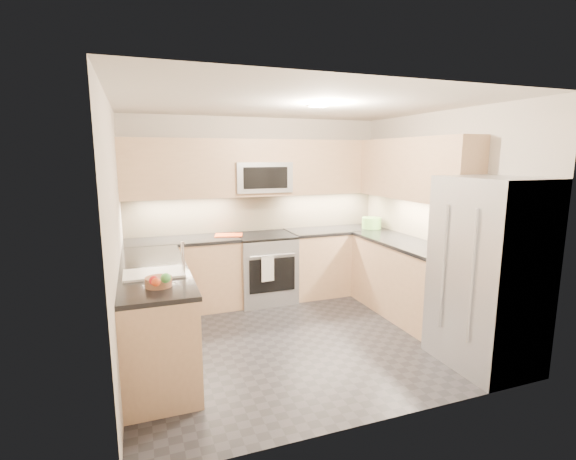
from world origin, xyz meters
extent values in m
cube|color=#252429|center=(0.00, 0.00, 0.00)|extent=(3.60, 3.20, 0.00)
cube|color=beige|center=(0.00, 0.00, 2.50)|extent=(3.60, 3.20, 0.02)
cube|color=beige|center=(0.00, 1.60, 1.25)|extent=(3.60, 0.02, 2.50)
cube|color=beige|center=(0.00, -1.60, 1.25)|extent=(3.60, 0.02, 2.50)
cube|color=beige|center=(-1.80, 0.00, 1.25)|extent=(0.02, 3.20, 2.50)
cube|color=beige|center=(1.80, 0.00, 1.25)|extent=(0.02, 3.20, 2.50)
cube|color=tan|center=(-1.09, 1.30, 0.45)|extent=(1.42, 0.60, 0.90)
cube|color=tan|center=(1.09, 1.30, 0.45)|extent=(1.42, 0.60, 0.90)
cube|color=tan|center=(1.50, 0.15, 0.45)|extent=(0.60, 1.70, 0.90)
cube|color=tan|center=(-1.50, 0.00, 0.45)|extent=(0.60, 2.00, 0.90)
cube|color=black|center=(-1.09, 1.30, 0.92)|extent=(1.42, 0.63, 0.04)
cube|color=black|center=(1.09, 1.30, 0.92)|extent=(1.42, 0.63, 0.04)
cube|color=black|center=(1.50, 0.15, 0.92)|extent=(0.63, 1.70, 0.04)
cube|color=black|center=(-1.50, 0.00, 0.92)|extent=(0.63, 2.00, 0.04)
cube|color=tan|center=(0.00, 1.43, 1.83)|extent=(3.60, 0.35, 0.75)
cube|color=tan|center=(1.62, 0.28, 1.83)|extent=(0.35, 1.95, 0.75)
cube|color=tan|center=(0.00, 1.60, 1.20)|extent=(3.60, 0.01, 0.51)
cube|color=tan|center=(1.80, 0.45, 1.20)|extent=(0.01, 2.30, 0.51)
cube|color=#93969A|center=(0.00, 1.28, 0.46)|extent=(0.76, 0.65, 0.91)
cube|color=black|center=(0.00, 1.28, 0.92)|extent=(0.76, 0.65, 0.03)
cube|color=black|center=(0.00, 0.95, 0.45)|extent=(0.62, 0.02, 0.45)
cylinder|color=#B2B5BA|center=(0.00, 0.93, 0.72)|extent=(0.60, 0.02, 0.02)
cube|color=#9D9FA4|center=(0.00, 1.40, 1.70)|extent=(0.76, 0.40, 0.40)
cube|color=black|center=(0.00, 1.20, 1.70)|extent=(0.60, 0.01, 0.28)
cube|color=#AAABB2|center=(1.45, -1.15, 0.90)|extent=(0.70, 0.90, 1.80)
cylinder|color=#B2B5BA|center=(1.08, -1.33, 0.95)|extent=(0.02, 0.02, 1.20)
cylinder|color=#B2B5BA|center=(1.08, -0.97, 0.95)|extent=(0.02, 0.02, 1.20)
cube|color=white|center=(-1.50, -0.25, 0.88)|extent=(0.52, 0.38, 0.16)
cylinder|color=silver|center=(-1.24, -0.25, 1.08)|extent=(0.03, 0.03, 0.28)
cylinder|color=#68AA49|center=(1.59, 1.16, 1.02)|extent=(0.33, 0.33, 0.16)
cube|color=#EA4816|center=(-0.48, 1.33, 0.95)|extent=(0.41, 0.33, 0.01)
cylinder|color=#A86E4E|center=(-1.48, -0.63, 0.98)|extent=(0.27, 0.27, 0.08)
sphere|color=red|center=(-1.52, -0.83, 1.05)|extent=(0.07, 0.07, 0.07)
sphere|color=#51BD53|center=(-1.43, -0.80, 1.05)|extent=(0.08, 0.08, 0.08)
cube|color=white|center=(-0.08, 0.91, 0.55)|extent=(0.17, 0.03, 0.32)
sphere|color=#D04217|center=(-1.51, -0.88, 1.05)|extent=(0.07, 0.07, 0.07)
camera|label=1|loc=(-1.61, -4.05, 1.99)|focal=26.00mm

